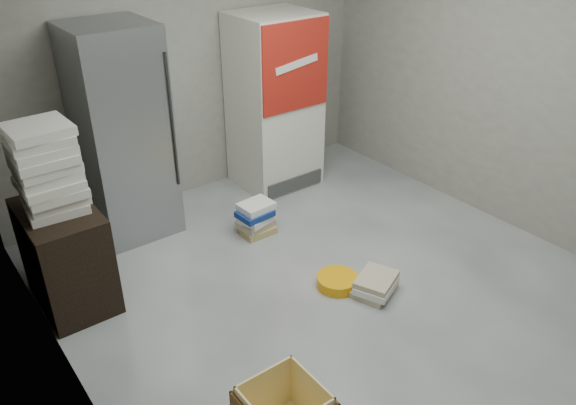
# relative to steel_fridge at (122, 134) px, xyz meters

# --- Properties ---
(ground) EXTENTS (5.00, 5.00, 0.00)m
(ground) POSITION_rel_steel_fridge_xyz_m (0.90, -2.13, -0.95)
(ground) COLOR #B0B0AC
(ground) RESTS_ON ground
(room_shell) EXTENTS (4.04, 5.04, 2.82)m
(room_shell) POSITION_rel_steel_fridge_xyz_m (0.90, -2.13, 0.85)
(room_shell) COLOR gray
(room_shell) RESTS_ON ground
(steel_fridge) EXTENTS (0.70, 0.72, 1.90)m
(steel_fridge) POSITION_rel_steel_fridge_xyz_m (0.00, 0.00, 0.00)
(steel_fridge) COLOR #B0B2B9
(steel_fridge) RESTS_ON ground
(coke_cooler) EXTENTS (0.80, 0.73, 1.80)m
(coke_cooler) POSITION_rel_steel_fridge_xyz_m (1.65, -0.01, -0.05)
(coke_cooler) COLOR silver
(coke_cooler) RESTS_ON ground
(wood_shelf) EXTENTS (0.50, 0.80, 0.80)m
(wood_shelf) POSITION_rel_steel_fridge_xyz_m (-0.83, -0.73, -0.55)
(wood_shelf) COLOR black
(wood_shelf) RESTS_ON ground
(supply_box_stack) EXTENTS (0.43, 0.44, 0.65)m
(supply_box_stack) POSITION_rel_steel_fridge_xyz_m (-0.82, -0.73, 0.17)
(supply_box_stack) COLOR white
(supply_box_stack) RESTS_ON wood_shelf
(phonebook_stack_main) EXTENTS (0.36, 0.30, 0.31)m
(phonebook_stack_main) POSITION_rel_steel_fridge_xyz_m (0.86, -0.79, -0.80)
(phonebook_stack_main) COLOR tan
(phonebook_stack_main) RESTS_ON ground
(phonebook_stack_side) EXTENTS (0.43, 0.39, 0.15)m
(phonebook_stack_side) POSITION_rel_steel_fridge_xyz_m (1.10, -2.11, -0.87)
(phonebook_stack_side) COLOR tan
(phonebook_stack_side) RESTS_ON ground
(bucket_lid) EXTENTS (0.43, 0.43, 0.09)m
(bucket_lid) POSITION_rel_steel_fridge_xyz_m (0.92, -1.86, -0.91)
(bucket_lid) COLOR orange
(bucket_lid) RESTS_ON ground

